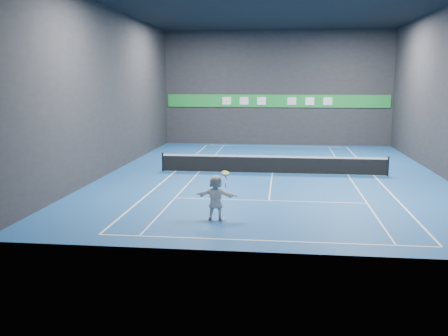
# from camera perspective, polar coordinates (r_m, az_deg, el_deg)

# --- Properties ---
(ground) EXTENTS (26.00, 26.00, 0.00)m
(ground) POSITION_cam_1_polar(r_m,az_deg,el_deg) (27.76, 5.54, -0.64)
(ground) COLOR navy
(ground) RESTS_ON ground
(ceiling) EXTENTS (26.00, 26.00, 0.00)m
(ceiling) POSITION_cam_1_polar(r_m,az_deg,el_deg) (27.58, 5.86, 18.07)
(ceiling) COLOR black
(ceiling) RESTS_ON ground
(wall_back) EXTENTS (18.00, 0.10, 9.00)m
(wall_back) POSITION_cam_1_polar(r_m,az_deg,el_deg) (40.30, 6.06, 9.05)
(wall_back) COLOR #252528
(wall_back) RESTS_ON ground
(wall_front) EXTENTS (18.00, 0.10, 9.00)m
(wall_front) POSITION_cam_1_polar(r_m,az_deg,el_deg) (14.31, 4.67, 7.66)
(wall_front) COLOR #252528
(wall_front) RESTS_ON ground
(wall_left) EXTENTS (0.10, 26.00, 9.00)m
(wall_left) POSITION_cam_1_polar(r_m,az_deg,el_deg) (28.91, -12.65, 8.56)
(wall_left) COLOR #252528
(wall_left) RESTS_ON ground
(wall_right) EXTENTS (0.10, 26.00, 9.00)m
(wall_right) POSITION_cam_1_polar(r_m,az_deg,el_deg) (28.58, 24.23, 7.93)
(wall_right) COLOR #252528
(wall_right) RESTS_ON ground
(baseline_near) EXTENTS (10.98, 0.08, 0.01)m
(baseline_near) POSITION_cam_1_polar(r_m,az_deg,el_deg) (16.21, 4.59, -8.27)
(baseline_near) COLOR white
(baseline_near) RESTS_ON ground
(baseline_far) EXTENTS (10.98, 0.08, 0.01)m
(baseline_far) POSITION_cam_1_polar(r_m,az_deg,el_deg) (39.51, 5.92, 2.50)
(baseline_far) COLOR white
(baseline_far) RESTS_ON ground
(sideline_doubles_left) EXTENTS (0.08, 23.78, 0.01)m
(sideline_doubles_left) POSITION_cam_1_polar(r_m,az_deg,el_deg) (28.40, -5.60, -0.40)
(sideline_doubles_left) COLOR white
(sideline_doubles_left) RESTS_ON ground
(sideline_doubles_right) EXTENTS (0.08, 23.78, 0.01)m
(sideline_doubles_right) POSITION_cam_1_polar(r_m,az_deg,el_deg) (28.19, 16.76, -0.85)
(sideline_doubles_right) COLOR white
(sideline_doubles_right) RESTS_ON ground
(sideline_singles_left) EXTENTS (0.06, 23.78, 0.01)m
(sideline_singles_left) POSITION_cam_1_polar(r_m,az_deg,el_deg) (28.14, -2.86, -0.46)
(sideline_singles_left) COLOR white
(sideline_singles_left) RESTS_ON ground
(sideline_singles_right) EXTENTS (0.06, 23.78, 0.01)m
(sideline_singles_right) POSITION_cam_1_polar(r_m,az_deg,el_deg) (27.98, 13.98, -0.80)
(sideline_singles_right) COLOR white
(sideline_singles_right) RESTS_ON ground
(service_line_near) EXTENTS (8.23, 0.06, 0.01)m
(service_line_near) POSITION_cam_1_polar(r_m,az_deg,el_deg) (21.50, 5.16, -3.73)
(service_line_near) COLOR white
(service_line_near) RESTS_ON ground
(service_line_far) EXTENTS (8.23, 0.06, 0.01)m
(service_line_far) POSITION_cam_1_polar(r_m,az_deg,el_deg) (34.07, 5.78, 1.32)
(service_line_far) COLOR white
(service_line_far) RESTS_ON ground
(center_service_line) EXTENTS (0.06, 12.80, 0.01)m
(center_service_line) POSITION_cam_1_polar(r_m,az_deg,el_deg) (27.76, 5.54, -0.63)
(center_service_line) COLOR white
(center_service_line) RESTS_ON ground
(player) EXTENTS (1.60, 0.63, 1.69)m
(player) POSITION_cam_1_polar(r_m,az_deg,el_deg) (18.29, -0.95, -3.40)
(player) COLOR white
(player) RESTS_ON ground
(tennis_ball) EXTENTS (0.06, 0.06, 0.06)m
(tennis_ball) POSITION_cam_1_polar(r_m,az_deg,el_deg) (18.19, -1.34, 2.66)
(tennis_ball) COLOR #CDEE27
(tennis_ball) RESTS_ON player
(tennis_net) EXTENTS (12.50, 0.10, 1.07)m
(tennis_net) POSITION_cam_1_polar(r_m,az_deg,el_deg) (27.67, 5.56, 0.46)
(tennis_net) COLOR black
(tennis_net) RESTS_ON ground
(sponsor_banner) EXTENTS (17.64, 0.11, 1.00)m
(sponsor_banner) POSITION_cam_1_polar(r_m,az_deg,el_deg) (40.26, 6.04, 7.63)
(sponsor_banner) COLOR #1F8E35
(sponsor_banner) RESTS_ON wall_back
(tennis_racket) EXTENTS (0.43, 0.42, 0.66)m
(tennis_racket) POSITION_cam_1_polar(r_m,az_deg,el_deg) (18.13, 0.17, -0.86)
(tennis_racket) COLOR #B41713
(tennis_racket) RESTS_ON player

